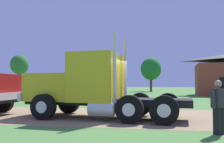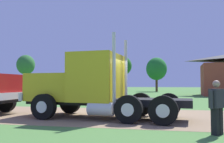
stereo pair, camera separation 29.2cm
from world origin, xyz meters
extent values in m
plane|color=#4C7D39|center=(0.00, 0.00, 0.00)|extent=(200.00, 200.00, 0.00)
cube|color=#927756|center=(0.00, 0.00, 0.00)|extent=(120.00, 6.51, 0.01)
cube|color=black|center=(-0.77, -0.88, 0.71)|extent=(7.07, 2.22, 0.28)
cube|color=gold|center=(-3.20, -0.65, 1.31)|extent=(2.27, 2.25, 1.20)
cube|color=silver|center=(-4.29, -0.55, 0.89)|extent=(0.37, 2.27, 0.32)
cube|color=gold|center=(-1.23, -0.84, 1.73)|extent=(2.08, 2.53, 2.03)
cube|color=#2D3D4C|center=(-2.18, -0.75, 2.13)|extent=(0.22, 1.97, 0.89)
cylinder|color=silver|center=(-0.27, -1.87, 2.08)|extent=(0.14, 0.14, 2.74)
cylinder|color=silver|center=(-0.09, 0.00, 2.08)|extent=(0.14, 0.14, 2.74)
cylinder|color=silver|center=(-0.77, -1.92, 0.50)|extent=(1.04, 0.61, 0.52)
cylinder|color=black|center=(-3.20, -1.84, 0.52)|extent=(1.07, 0.40, 1.05)
cylinder|color=silver|center=(-3.22, -2.00, 0.52)|extent=(0.47, 0.08, 0.47)
cylinder|color=black|center=(-2.98, 0.51, 0.52)|extent=(1.07, 0.40, 1.05)
cylinder|color=silver|center=(-2.97, 0.67, 0.52)|extent=(0.47, 0.08, 0.47)
cylinder|color=black|center=(1.58, -2.29, 0.52)|extent=(1.07, 0.40, 1.05)
cylinder|color=silver|center=(1.57, -2.45, 0.52)|extent=(0.47, 0.08, 0.47)
cylinder|color=black|center=(1.80, 0.07, 0.52)|extent=(1.07, 0.40, 1.05)
cylinder|color=silver|center=(1.82, 0.23, 0.52)|extent=(0.47, 0.08, 0.47)
cylinder|color=black|center=(0.34, -2.17, 0.52)|extent=(1.07, 0.40, 1.05)
cylinder|color=silver|center=(0.32, -2.33, 0.52)|extent=(0.47, 0.08, 0.47)
cylinder|color=black|center=(0.56, 0.18, 0.52)|extent=(1.07, 0.40, 1.05)
cylinder|color=silver|center=(0.57, 0.34, 0.52)|extent=(0.47, 0.08, 0.47)
cube|color=silver|center=(-5.28, -0.84, 0.90)|extent=(0.19, 2.26, 0.32)
cylinder|color=black|center=(-6.46, 0.34, 0.53)|extent=(1.06, 0.31, 1.06)
cylinder|color=silver|center=(-6.46, 0.50, 0.53)|extent=(0.48, 0.05, 0.47)
cube|color=#2D2D33|center=(3.10, -3.61, 1.04)|extent=(0.47, 0.49, 0.54)
sphere|color=tan|center=(3.10, -3.61, 1.46)|extent=(0.21, 0.21, 0.21)
cube|color=black|center=(3.04, -3.68, 0.38)|extent=(0.24, 0.24, 0.77)
cube|color=black|center=(3.17, -3.54, 0.38)|extent=(0.24, 0.24, 0.77)
cylinder|color=#2D2D33|center=(2.93, -3.80, 1.01)|extent=(0.10, 0.10, 0.52)
cylinder|color=#2D2D33|center=(3.28, -3.41, 1.01)|extent=(0.10, 0.10, 0.52)
cylinder|color=#513823|center=(-23.39, 30.21, 1.82)|extent=(0.44, 0.44, 3.63)
ellipsoid|color=#2F6A30|center=(-23.39, 30.21, 4.95)|extent=(3.28, 3.28, 3.61)
cylinder|color=#513823|center=(-6.85, 39.75, 1.89)|extent=(0.44, 0.44, 3.77)
ellipsoid|color=#236420|center=(-6.85, 39.75, 5.18)|extent=(3.52, 3.52, 3.87)
cylinder|color=#513823|center=(0.05, 36.62, 1.36)|extent=(0.44, 0.44, 2.72)
ellipsoid|color=#1F6E29|center=(0.05, 36.62, 4.28)|extent=(3.89, 3.89, 4.28)
camera|label=1|loc=(1.38, -11.36, 1.46)|focal=40.18mm
camera|label=2|loc=(1.67, -11.30, 1.46)|focal=40.18mm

